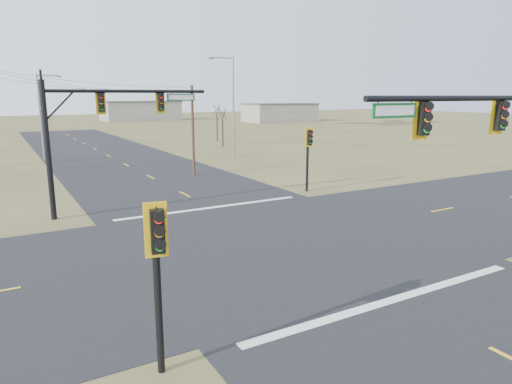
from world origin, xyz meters
TOP-DOWN VIEW (x-y plane):
  - ground at (0.00, 0.00)m, footprint 320.00×320.00m
  - road_ew at (0.00, 0.00)m, footprint 160.00×14.00m
  - road_ns at (0.00, 0.00)m, footprint 14.00×160.00m
  - stop_bar_near at (0.00, -7.50)m, footprint 12.00×0.40m
  - stop_bar_far at (0.00, 7.50)m, footprint 12.00×0.40m
  - mast_arm_near at (4.93, -7.69)m, footprint 10.65×0.54m
  - mast_arm_far at (-5.95, 9.56)m, footprint 9.49×0.41m
  - pedestal_signal_ne at (8.13, 8.55)m, footprint 0.63×0.55m
  - pedestal_signal_sw at (-8.22, -7.64)m, footprint 0.63×0.54m
  - utility_pole_near at (3.58, 19.01)m, footprint 1.86×0.52m
  - streetlight_a at (11.89, 28.09)m, footprint 3.08×0.45m
  - streetlight_c at (-6.63, 34.94)m, footprint 2.52×0.26m
  - bare_tree_c at (15.66, 38.19)m, footprint 2.47×2.47m
  - bare_tree_d at (18.38, 45.76)m, footprint 2.35×2.35m
  - warehouse_mid at (25.00, 110.00)m, footprint 20.00×12.00m
  - warehouse_right at (55.00, 85.00)m, footprint 18.00×10.00m

SIDE VIEW (x-z plane):
  - ground at x=0.00m, z-range 0.00..0.00m
  - road_ew at x=0.00m, z-range 0.00..0.02m
  - road_ns at x=0.00m, z-range 0.00..0.02m
  - stop_bar_near at x=0.00m, z-range 0.03..0.03m
  - stop_bar_far at x=0.00m, z-range 0.03..0.03m
  - warehouse_right at x=55.00m, z-range 0.00..4.50m
  - warehouse_mid at x=25.00m, z-range 0.00..5.00m
  - pedestal_signal_sw at x=-8.22m, z-range 1.02..5.48m
  - pedestal_signal_ne at x=8.13m, z-range 1.03..5.67m
  - utility_pole_near at x=3.58m, z-range 0.22..7.91m
  - bare_tree_c at x=15.66m, z-range 1.63..7.35m
  - bare_tree_d at x=18.38m, z-range 1.82..7.77m
  - streetlight_c at x=-6.63m, z-range 0.55..9.61m
  - mast_arm_near at x=4.93m, z-range 1.67..9.03m
  - mast_arm_far at x=-5.95m, z-range 1.67..9.36m
  - streetlight_a at x=11.89m, z-range 0.68..11.66m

